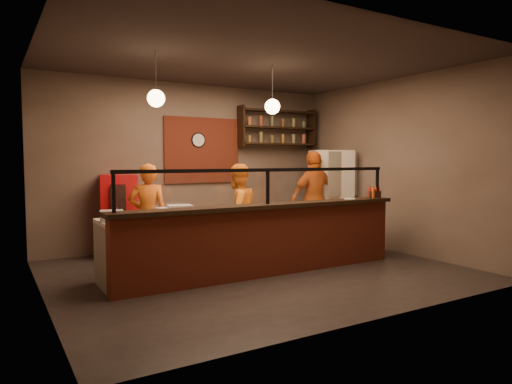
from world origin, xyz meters
TOP-DOWN VIEW (x-y plane):
  - floor at (0.00, 0.00)m, footprint 6.00×6.00m
  - ceiling at (0.00, 0.00)m, footprint 6.00×6.00m
  - wall_back at (0.00, 2.50)m, footprint 6.00×0.00m
  - wall_left at (-3.00, 0.00)m, footprint 0.00×5.00m
  - wall_right at (3.00, 0.00)m, footprint 0.00×5.00m
  - wall_front at (0.00, -2.50)m, footprint 6.00×0.00m
  - brick_patch at (0.20, 2.47)m, footprint 1.60×0.04m
  - service_counter at (0.00, -0.30)m, footprint 4.60×0.25m
  - counter_ledge at (0.00, -0.30)m, footprint 4.70×0.37m
  - worktop_cabinet at (0.00, 0.20)m, footprint 4.60×0.75m
  - worktop at (0.00, 0.20)m, footprint 4.60×0.75m
  - sneeze_guard at (0.00, -0.30)m, footprint 4.50×0.05m
  - wall_shelving at (1.90, 2.32)m, footprint 1.84×0.28m
  - wall_clock at (0.10, 2.46)m, footprint 0.30×0.04m
  - pendant_left at (-1.50, 0.20)m, footprint 0.24×0.24m
  - pendant_right at (0.40, 0.20)m, footprint 0.24×0.24m
  - cook_left at (-1.37, 1.07)m, footprint 0.70×0.56m
  - cook_mid at (0.14, 0.89)m, footprint 0.91×0.77m
  - cook_right at (2.03, 1.18)m, footprint 1.11×0.47m
  - fridge at (2.60, 1.38)m, footprint 1.03×1.00m
  - red_cooler at (-1.55, 2.15)m, footprint 0.73×0.69m
  - pizza_dough at (0.21, 0.25)m, footprint 0.51×0.51m
  - prep_tub_a at (-2.15, 0.12)m, footprint 0.33×0.29m
  - prep_tub_b at (-1.37, 0.20)m, footprint 0.30×0.25m
  - prep_tub_c at (-1.19, 0.15)m, footprint 0.37×0.32m
  - rolling_pin at (-0.75, 0.23)m, footprint 0.39×0.11m
  - condiment_caddy at (2.20, -0.24)m, footprint 0.24×0.22m
  - pepper_mill at (2.20, -0.21)m, footprint 0.05×0.05m
  - small_plate at (1.60, -0.30)m, footprint 0.25×0.25m

SIDE VIEW (x-z plane):
  - floor at x=0.00m, z-range 0.00..0.00m
  - worktop_cabinet at x=0.00m, z-range 0.00..0.85m
  - service_counter at x=0.00m, z-range 0.00..1.00m
  - red_cooler at x=-1.55m, z-range 0.00..1.45m
  - cook_mid at x=0.14m, z-range 0.00..1.64m
  - cook_left at x=-1.37m, z-range 0.00..1.65m
  - worktop at x=0.00m, z-range 0.85..0.90m
  - pizza_dough at x=0.21m, z-range 0.90..0.91m
  - rolling_pin at x=-0.75m, z-range 0.90..0.97m
  - cook_right at x=2.03m, z-range 0.00..1.88m
  - fridge at x=2.60m, z-range 0.00..1.90m
  - prep_tub_b at x=-1.37m, z-range 0.90..1.04m
  - prep_tub_a at x=-2.15m, z-range 0.90..1.05m
  - prep_tub_c at x=-1.19m, z-range 0.90..1.07m
  - counter_ledge at x=0.00m, z-range 1.00..1.06m
  - small_plate at x=1.60m, z-range 1.06..1.07m
  - condiment_caddy at x=2.20m, z-range 1.06..1.17m
  - pepper_mill at x=2.20m, z-range 1.06..1.25m
  - sneeze_guard at x=0.00m, z-range 1.11..1.63m
  - wall_back at x=0.00m, z-range -1.40..4.60m
  - wall_left at x=-3.00m, z-range -0.90..4.10m
  - wall_right at x=3.00m, z-range -0.90..4.10m
  - wall_front at x=0.00m, z-range -1.40..4.60m
  - brick_patch at x=0.20m, z-range 1.25..2.55m
  - wall_clock at x=0.10m, z-range 1.95..2.25m
  - wall_shelving at x=1.90m, z-range 1.98..2.83m
  - pendant_left at x=-1.50m, z-range 2.17..2.94m
  - pendant_right at x=0.40m, z-range 2.17..2.94m
  - ceiling at x=0.00m, z-range 3.20..3.20m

